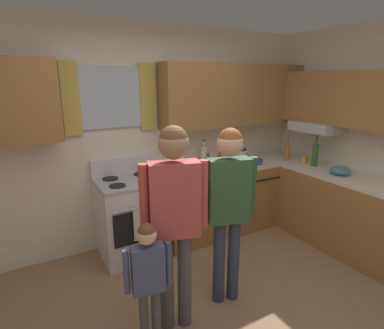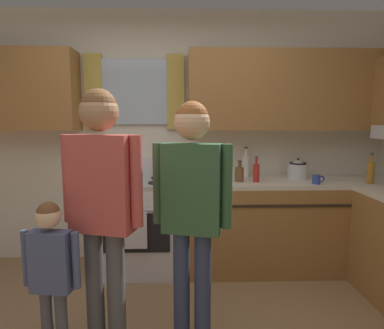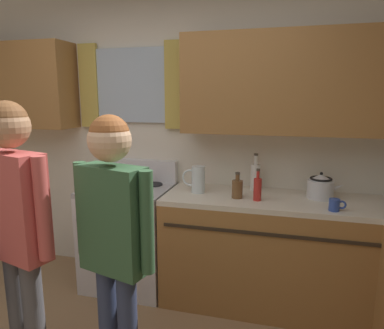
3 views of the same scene
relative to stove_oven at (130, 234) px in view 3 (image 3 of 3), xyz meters
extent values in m
cube|color=silver|center=(0.26, 0.36, 0.83)|extent=(4.60, 0.10, 2.60)
cube|color=silver|center=(-0.07, 0.29, 1.31)|extent=(0.66, 0.03, 0.66)
cube|color=gold|center=(-0.49, 0.28, 1.31)|extent=(0.18, 0.04, 0.76)
cube|color=gold|center=(0.35, 0.28, 1.31)|extent=(0.18, 0.04, 0.76)
cube|color=#9E6B38|center=(-1.33, 0.15, 1.31)|extent=(1.42, 0.32, 0.77)
cube|color=#9E6B38|center=(1.52, 0.15, 1.31)|extent=(2.08, 0.32, 0.77)
cube|color=#9E6B38|center=(1.47, 0.00, -0.04)|extent=(2.18, 0.62, 0.86)
cube|color=beige|center=(1.47, 0.00, 0.41)|extent=(2.18, 0.62, 0.04)
cube|color=#2D2319|center=(1.47, -0.32, 0.25)|extent=(2.06, 0.01, 0.02)
cube|color=silver|center=(0.00, 0.00, -0.04)|extent=(0.72, 0.62, 0.86)
cube|color=black|center=(0.00, -0.32, 0.01)|extent=(0.60, 0.01, 0.36)
cylinder|color=#ADADB2|center=(0.00, -0.34, 0.23)|extent=(0.60, 0.02, 0.02)
cube|color=#ADADB2|center=(0.00, 0.00, 0.41)|extent=(0.72, 0.62, 0.04)
cube|color=silver|center=(0.00, 0.27, 0.53)|extent=(0.72, 0.08, 0.20)
cylinder|color=black|center=(-0.18, -0.14, 0.44)|extent=(0.17, 0.17, 0.01)
cylinder|color=black|center=(0.18, -0.14, 0.44)|extent=(0.17, 0.17, 0.01)
cylinder|color=black|center=(-0.18, 0.13, 0.44)|extent=(0.17, 0.17, 0.01)
cylinder|color=black|center=(0.18, 0.13, 0.44)|extent=(0.17, 0.17, 0.01)
cube|color=silver|center=(0.00, -0.35, 0.05)|extent=(0.20, 0.02, 0.34)
cylinder|color=brown|center=(0.96, -0.08, 0.50)|extent=(0.08, 0.08, 0.14)
cylinder|color=brown|center=(0.96, -0.08, 0.60)|extent=(0.03, 0.03, 0.05)
cylinder|color=#3F382D|center=(0.96, -0.08, 0.63)|extent=(0.04, 0.04, 0.02)
cylinder|color=red|center=(1.12, -0.10, 0.52)|extent=(0.06, 0.06, 0.17)
cylinder|color=red|center=(1.12, -0.10, 0.63)|extent=(0.02, 0.02, 0.06)
cylinder|color=#3F382D|center=(1.12, -0.10, 0.67)|extent=(0.03, 0.03, 0.02)
cylinder|color=white|center=(1.07, 0.19, 0.54)|extent=(0.08, 0.08, 0.22)
cylinder|color=white|center=(1.07, 0.19, 0.69)|extent=(0.03, 0.03, 0.08)
cylinder|color=#3F382D|center=(1.07, 0.19, 0.74)|extent=(0.03, 0.03, 0.02)
cylinder|color=#2D479E|center=(1.65, -0.22, 0.48)|extent=(0.07, 0.07, 0.08)
torus|color=#2D479E|center=(1.70, -0.22, 0.48)|extent=(0.06, 0.01, 0.06)
cylinder|color=silver|center=(1.58, 0.09, 0.50)|extent=(0.20, 0.20, 0.14)
cone|color=silver|center=(1.58, 0.09, 0.60)|extent=(0.18, 0.18, 0.05)
sphere|color=black|center=(1.58, 0.09, 0.63)|extent=(0.02, 0.02, 0.02)
cone|color=silver|center=(1.71, 0.09, 0.53)|extent=(0.09, 0.04, 0.07)
torus|color=black|center=(1.58, 0.09, 0.59)|extent=(0.17, 0.17, 0.02)
cylinder|color=silver|center=(0.63, 0.00, 0.54)|extent=(0.11, 0.11, 0.22)
torus|color=silver|center=(0.56, 0.00, 0.55)|extent=(0.14, 0.02, 0.14)
cylinder|color=#4C4C51|center=(0.01, -1.25, -0.06)|extent=(0.11, 0.11, 0.82)
cylinder|color=#4C4C51|center=(-0.13, -1.21, -0.06)|extent=(0.11, 0.11, 0.82)
cube|color=#BF4C47|center=(-0.06, -1.23, 0.64)|extent=(0.40, 0.25, 0.58)
cylinder|color=#BF4C47|center=(0.15, -1.29, 0.66)|extent=(0.07, 0.07, 0.53)
sphere|color=#A87A56|center=(-0.06, -1.23, 1.06)|extent=(0.22, 0.22, 0.22)
sphere|color=brown|center=(-0.06, -1.23, 1.09)|extent=(0.21, 0.21, 0.21)
cube|color=#335938|center=(0.47, -1.17, 0.59)|extent=(0.39, 0.24, 0.56)
cylinder|color=#335938|center=(0.68, -1.23, 0.62)|extent=(0.07, 0.07, 0.51)
cylinder|color=#335938|center=(0.27, -1.12, 0.62)|extent=(0.07, 0.07, 0.51)
sphere|color=#DBAD84|center=(0.47, -1.17, 1.00)|extent=(0.22, 0.22, 0.22)
sphere|color=brown|center=(0.47, -1.17, 1.03)|extent=(0.20, 0.20, 0.20)
camera|label=1|loc=(-1.00, -3.15, 1.49)|focal=28.97mm
camera|label=2|loc=(0.42, -3.13, 1.00)|focal=30.39mm
camera|label=3|loc=(1.30, -2.71, 1.21)|focal=32.74mm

